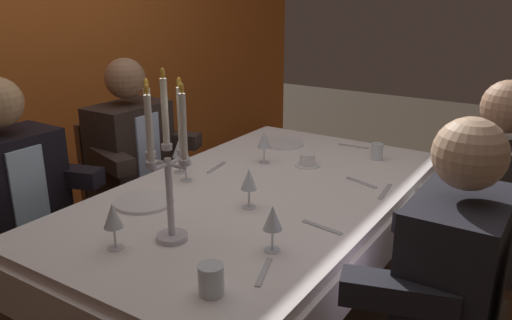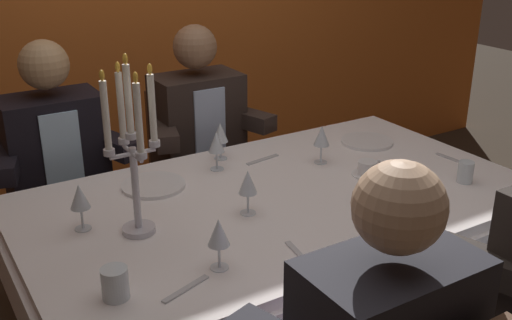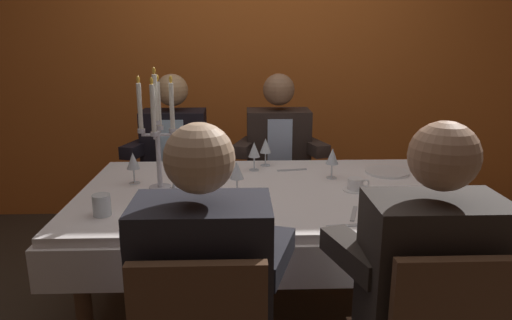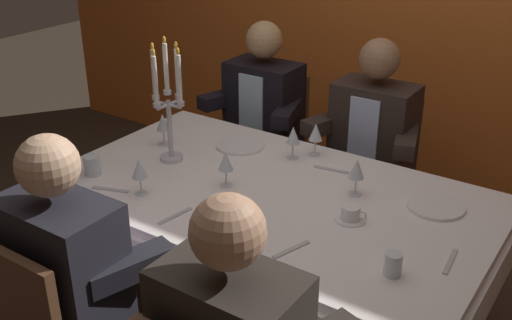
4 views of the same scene
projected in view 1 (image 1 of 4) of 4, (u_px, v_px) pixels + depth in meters
name	position (u px, v px, depth m)	size (l,w,h in m)	color
back_wall	(12.00, 30.00, 2.90)	(6.00, 0.12, 2.70)	orange
dining_table	(259.00, 215.00, 2.28)	(1.94, 1.14, 0.74)	white
candelabra	(168.00, 162.00, 1.71)	(0.19, 0.19, 0.60)	silver
dinner_plate_0	(144.00, 202.00, 2.10)	(0.25, 0.25, 0.01)	white
dinner_plate_1	(283.00, 143.00, 2.89)	(0.24, 0.24, 0.01)	white
wine_glass_0	(179.00, 149.00, 2.42)	(0.07, 0.07, 0.16)	silver
wine_glass_1	(249.00, 181.00, 2.03)	(0.07, 0.07, 0.16)	silver
wine_glass_2	(264.00, 141.00, 2.56)	(0.07, 0.07, 0.16)	silver
wine_glass_3	(185.00, 156.00, 2.32)	(0.07, 0.07, 0.16)	silver
wine_glass_4	(113.00, 217.00, 1.70)	(0.07, 0.07, 0.16)	silver
wine_glass_5	(273.00, 219.00, 1.69)	(0.07, 0.07, 0.16)	silver
water_tumbler_0	(211.00, 280.00, 1.47)	(0.08, 0.08, 0.09)	silver
water_tumbler_1	(377.00, 151.00, 2.63)	(0.06, 0.06, 0.09)	silver
coffee_cup_0	(308.00, 160.00, 2.54)	(0.13, 0.12, 0.06)	white
knife_0	(385.00, 191.00, 2.22)	(0.19, 0.02, 0.01)	#B7B7BC
fork_1	(322.00, 227.00, 1.89)	(0.17, 0.02, 0.01)	#B7B7BC
fork_2	(361.00, 183.00, 2.32)	(0.17, 0.02, 0.01)	#B7B7BC
spoon_3	(353.00, 146.00, 2.85)	(0.17, 0.02, 0.01)	#B7B7BC
spoon_4	(217.00, 167.00, 2.52)	(0.17, 0.02, 0.01)	#B7B7BC
spoon_5	(264.00, 272.00, 1.59)	(0.17, 0.02, 0.01)	#B7B7BC
seated_diner_0	(11.00, 193.00, 2.22)	(0.63, 0.48, 1.24)	brown
seated_diner_1	(455.00, 279.00, 1.57)	(0.63, 0.48, 1.24)	brown
seated_diner_2	(130.00, 152.00, 2.78)	(0.63, 0.48, 1.24)	brown
seated_diner_3	(495.00, 201.00, 2.14)	(0.63, 0.48, 1.24)	brown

